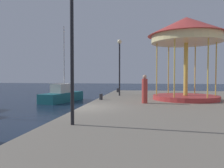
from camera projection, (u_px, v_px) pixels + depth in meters
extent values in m
plane|color=#162338|center=(81.00, 122.00, 11.52)|extent=(120.00, 120.00, 0.00)
cube|color=gray|center=(213.00, 118.00, 10.52)|extent=(13.28, 27.47, 0.80)
cube|color=#19606B|center=(62.00, 97.00, 20.72)|extent=(2.79, 5.37, 0.86)
cube|color=beige|center=(62.00, 88.00, 20.75)|extent=(1.65, 2.46, 0.85)
cylinder|color=silver|center=(64.00, 59.00, 20.91)|extent=(0.12, 0.12, 6.35)
cylinder|color=silver|center=(57.00, 83.00, 19.92)|extent=(0.59, 2.27, 0.08)
cylinder|color=#B23333|center=(185.00, 97.00, 15.04)|extent=(4.44, 4.44, 0.30)
cylinder|color=gold|center=(186.00, 69.00, 14.96)|extent=(0.28, 0.28, 3.61)
cylinder|color=#F2E099|center=(186.00, 39.00, 14.89)|extent=(4.71, 4.71, 0.50)
cone|color=#C63D38|center=(186.00, 26.00, 14.86)|extent=(5.24, 5.24, 1.26)
cylinder|color=gold|center=(216.00, 69.00, 14.67)|extent=(0.08, 0.08, 3.61)
cylinder|color=gold|center=(195.00, 70.00, 16.50)|extent=(0.08, 0.08, 3.61)
cylinder|color=gold|center=(168.00, 70.00, 16.80)|extent=(0.08, 0.08, 3.61)
cylinder|color=gold|center=(157.00, 69.00, 15.26)|extent=(0.08, 0.08, 3.61)
cylinder|color=gold|center=(174.00, 68.00, 13.43)|extent=(0.08, 0.08, 3.61)
cylinder|color=gold|center=(208.00, 68.00, 13.13)|extent=(0.08, 0.08, 3.61)
cylinder|color=black|center=(72.00, 60.00, 7.20)|extent=(0.12, 0.12, 4.30)
cylinder|color=black|center=(119.00, 70.00, 18.01)|extent=(0.12, 0.12, 4.30)
sphere|color=#F9E5B2|center=(120.00, 42.00, 17.92)|extent=(0.36, 0.36, 0.36)
cylinder|color=#2D2D33|center=(118.00, 90.00, 21.92)|extent=(0.24, 0.24, 0.40)
cylinder|color=#2D2D33|center=(101.00, 97.00, 14.98)|extent=(0.24, 0.24, 0.40)
cylinder|color=#B23833|center=(145.00, 91.00, 13.05)|extent=(0.34, 0.34, 1.47)
sphere|color=tan|center=(145.00, 77.00, 13.02)|extent=(0.24, 0.24, 0.24)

